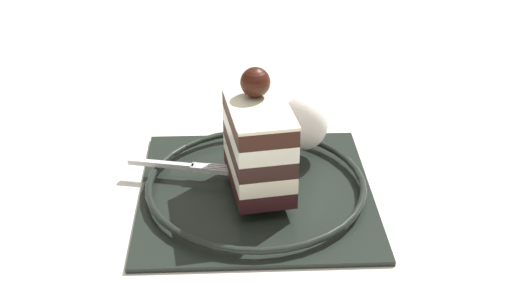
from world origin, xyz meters
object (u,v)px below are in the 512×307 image
(fork, at_px, (184,166))
(cake_slice, at_px, (258,141))
(dessert_plate, at_px, (256,187))
(whipped_cream_dollop, at_px, (305,122))

(fork, bearing_deg, cake_slice, 69.27)
(cake_slice, relative_size, fork, 1.04)
(dessert_plate, xyz_separation_m, whipped_cream_dollop, (-0.06, 0.05, 0.04))
(whipped_cream_dollop, distance_m, fork, 0.13)
(dessert_plate, distance_m, whipped_cream_dollop, 0.09)
(dessert_plate, distance_m, cake_slice, 0.05)
(dessert_plate, bearing_deg, fork, -110.25)
(cake_slice, height_order, whipped_cream_dollop, cake_slice)
(cake_slice, xyz_separation_m, fork, (-0.03, -0.07, -0.04))
(fork, bearing_deg, dessert_plate, 69.75)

